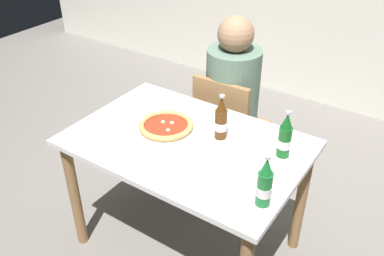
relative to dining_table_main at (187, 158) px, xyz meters
name	(u,v)px	position (x,y,z in m)	size (l,w,h in m)	color
ground_plane	(187,242)	(0.00, 0.00, -0.64)	(8.00, 8.00, 0.00)	slate
dining_table_main	(187,158)	(0.00, 0.00, 0.00)	(1.20, 0.80, 0.75)	silver
chair_behind_table	(227,126)	(-0.10, 0.61, -0.15)	(0.41, 0.41, 0.85)	olive
diner_seated	(231,110)	(-0.10, 0.66, -0.05)	(0.34, 0.34, 1.21)	#2D3342
pizza_margherita_near	(166,126)	(-0.15, 0.02, 0.13)	(0.32, 0.32, 0.04)	white
beer_bottle_left	(221,120)	(0.13, 0.12, 0.22)	(0.07, 0.07, 0.25)	#512D0F
beer_bottle_center	(285,138)	(0.46, 0.16, 0.22)	(0.07, 0.07, 0.25)	#14591E
beer_bottle_right	(265,184)	(0.53, -0.21, 0.22)	(0.07, 0.07, 0.25)	#196B2D
napkin_with_cutlery	(100,127)	(-0.46, -0.16, 0.12)	(0.23, 0.23, 0.01)	white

